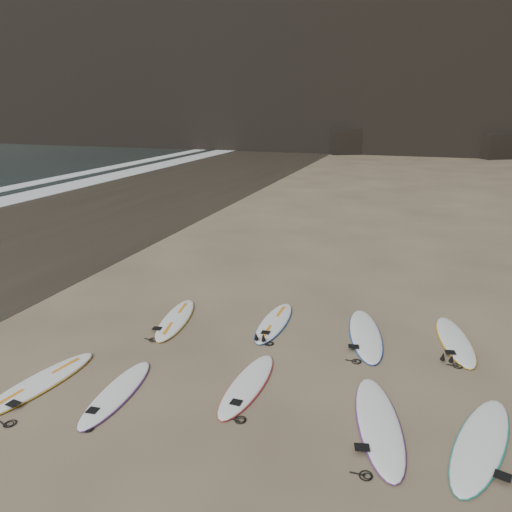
# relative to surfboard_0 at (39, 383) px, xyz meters

# --- Properties ---
(ground) EXTENTS (240.00, 240.00, 0.00)m
(ground) POSITION_rel_surfboard_0_xyz_m (4.20, 1.00, -0.05)
(ground) COLOR #897559
(ground) RESTS_ON ground
(wet_sand) EXTENTS (12.00, 200.00, 0.01)m
(wet_sand) POSITION_rel_surfboard_0_xyz_m (-8.80, 11.00, -0.04)
(wet_sand) COLOR #383026
(wet_sand) RESTS_ON ground
(surfboard_0) EXTENTS (1.01, 2.64, 0.09)m
(surfboard_0) POSITION_rel_surfboard_0_xyz_m (0.00, 0.00, 0.00)
(surfboard_0) COLOR white
(surfboard_0) RESTS_ON ground
(surfboard_1) EXTENTS (0.68, 2.29, 0.08)m
(surfboard_1) POSITION_rel_surfboard_0_xyz_m (1.52, 0.19, -0.01)
(surfboard_1) COLOR white
(surfboard_1) RESTS_ON ground
(surfboard_2) EXTENTS (0.63, 2.33, 0.08)m
(surfboard_2) POSITION_rel_surfboard_0_xyz_m (3.61, 1.17, -0.00)
(surfboard_2) COLOR white
(surfboard_2) RESTS_ON ground
(surfboard_3) EXTENTS (1.26, 2.76, 0.10)m
(surfboard_3) POSITION_rel_surfboard_0_xyz_m (5.97, 0.74, 0.00)
(surfboard_3) COLOR white
(surfboard_3) RESTS_ON ground
(surfboard_4) EXTENTS (1.34, 2.74, 0.10)m
(surfboard_4) POSITION_rel_surfboard_0_xyz_m (7.47, 0.73, 0.00)
(surfboard_4) COLOR white
(surfboard_4) RESTS_ON ground
(surfboard_5) EXTENTS (1.00, 2.48, 0.09)m
(surfboard_5) POSITION_rel_surfboard_0_xyz_m (1.06, 3.32, -0.00)
(surfboard_5) COLOR white
(surfboard_5) RESTS_ON ground
(surfboard_6) EXTENTS (0.57, 2.35, 0.08)m
(surfboard_6) POSITION_rel_surfboard_0_xyz_m (3.31, 3.89, -0.00)
(surfboard_6) COLOR white
(surfboard_6) RESTS_ON ground
(surfboard_7) EXTENTS (1.20, 2.76, 0.10)m
(surfboard_7) POSITION_rel_surfboard_0_xyz_m (5.40, 3.89, 0.00)
(surfboard_7) COLOR white
(surfboard_7) RESTS_ON ground
(surfboard_8) EXTENTS (1.02, 2.51, 0.09)m
(surfboard_8) POSITION_rel_surfboard_0_xyz_m (7.25, 4.21, -0.00)
(surfboard_8) COLOR white
(surfboard_8) RESTS_ON ground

